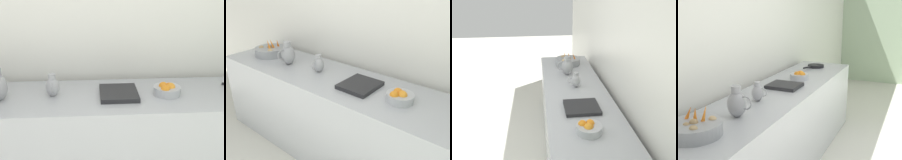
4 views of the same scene
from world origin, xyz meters
TOP-DOWN VIEW (x-y plane):
  - tile_wall_left at (-1.95, 0.49)m, footprint 0.10×7.74m
  - prep_counter at (-1.48, -0.01)m, footprint 0.72×3.25m
  - orange_bowl at (-1.45, 0.48)m, footprint 0.22×0.22m
  - metal_pitcher_short at (-1.50, -0.43)m, footprint 0.15×0.11m
  - counter_sink_basin at (-1.47, 0.10)m, footprint 0.34×0.30m

SIDE VIEW (x-z plane):
  - prep_counter at x=-1.48m, z-range 0.00..0.90m
  - counter_sink_basin at x=-1.47m, z-range 0.90..0.94m
  - orange_bowl at x=-1.45m, z-range 0.89..1.00m
  - metal_pitcher_short at x=-1.50m, z-range 0.89..1.07m
  - tile_wall_left at x=-1.95m, z-range 0.00..3.00m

